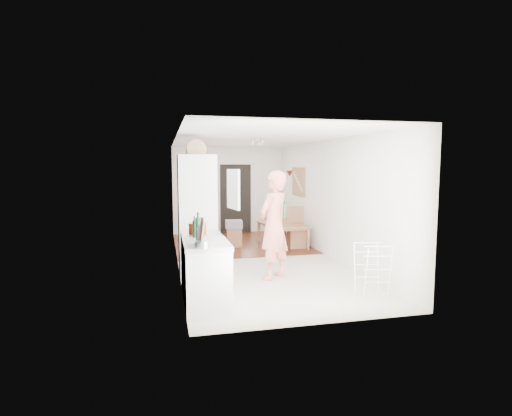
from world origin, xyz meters
name	(u,v)px	position (x,y,z in m)	size (l,w,h in m)	color
room_shell	(256,200)	(0.00, 0.00, 1.25)	(3.20, 7.00, 2.50)	white
floor	(256,260)	(0.00, 0.00, 0.00)	(3.20, 7.00, 0.01)	beige
wood_floor_overlay	(239,243)	(0.00, 1.85, 0.01)	(3.20, 3.30, 0.01)	maroon
sage_wall_panel	(181,173)	(-1.59, -2.00, 1.85)	(0.02, 3.00, 1.30)	gray
tile_splashback	(185,226)	(-1.59, -2.55, 1.15)	(0.02, 1.90, 0.50)	black
doorway_recess	(236,199)	(0.20, 3.48, 1.00)	(0.90, 0.04, 2.00)	black
base_cabinet	(206,276)	(-1.30, -2.55, 0.43)	(0.60, 0.90, 0.86)	white
worktop	(206,244)	(-1.30, -2.55, 0.89)	(0.62, 0.92, 0.06)	silver
range_cooker	(201,263)	(-1.30, -1.80, 0.44)	(0.60, 0.60, 0.88)	white
cooker_top	(201,234)	(-1.30, -1.80, 0.90)	(0.60, 0.60, 0.04)	#B5B5B7
fridge_housing	(197,215)	(-1.27, -0.78, 1.07)	(0.66, 0.66, 2.15)	white
fridge_door	(233,189)	(-0.66, -1.08, 1.55)	(0.56, 0.04, 0.70)	white
fridge_interior	(214,188)	(-0.96, -0.78, 1.55)	(0.02, 0.52, 0.66)	white
pinboard	(299,182)	(1.58, 1.90, 1.55)	(0.03, 0.90, 0.70)	tan
pinboard_frame	(298,182)	(1.57, 1.90, 1.55)	(0.01, 0.94, 0.74)	#A46848
wall_sconce	(289,173)	(1.54, 2.55, 1.75)	(0.18, 0.18, 0.16)	maroon
person	(274,216)	(-0.01, -1.40, 1.11)	(0.81, 0.53, 2.21)	#F5846E
dining_table	(283,236)	(1.00, 1.32, 0.24)	(1.35, 0.75, 0.47)	#A46848
dining_chair	(297,227)	(1.25, 1.01, 0.49)	(0.42, 0.42, 0.99)	#A46848
stool	(234,237)	(-0.20, 1.48, 0.23)	(0.36, 0.36, 0.47)	#A46848
grey_drape	(234,224)	(-0.21, 1.45, 0.56)	(0.40, 0.40, 0.18)	slate
drying_rack	(372,270)	(1.18, -2.64, 0.40)	(0.41, 0.37, 0.80)	white
bread_bin	(196,149)	(-1.27, -0.78, 2.24)	(0.36, 0.34, 0.19)	tan
red_casserole	(198,228)	(-1.35, -1.85, 1.00)	(0.28, 0.28, 0.16)	red
steel_pan	(202,245)	(-1.39, -2.98, 0.97)	(0.18, 0.18, 0.09)	#B5B5B7
held_bottle	(285,210)	(0.13, -1.57, 1.21)	(0.06, 0.06, 0.26)	#183D20
bottle_a	(198,229)	(-1.39, -2.40, 1.08)	(0.07, 0.07, 0.32)	#183D20
bottle_b	(195,229)	(-1.43, -2.19, 1.05)	(0.06, 0.06, 0.25)	#183D20
bottle_c	(200,236)	(-1.39, -2.69, 1.03)	(0.09, 0.09, 0.21)	beige
pepper_mill_front	(198,228)	(-1.36, -2.02, 1.03)	(0.06, 0.06, 0.22)	tan
pepper_mill_back	(198,229)	(-1.37, -2.05, 1.02)	(0.05, 0.05, 0.20)	tan
chopping_boards	(202,232)	(-1.38, -2.79, 1.10)	(0.04, 0.27, 0.36)	tan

